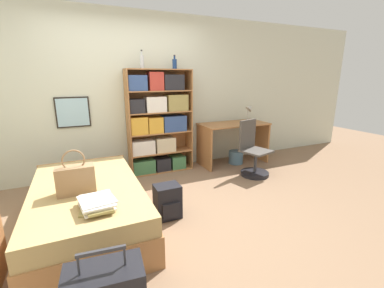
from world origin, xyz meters
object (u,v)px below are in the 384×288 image
at_px(bottle_brown, 175,64).
at_px(desk_lamp, 249,110).
at_px(desk, 233,135).
at_px(desk_chair, 253,158).
at_px(bookcase, 158,122).
at_px(backpack, 168,201).
at_px(bottle_green, 142,61).
at_px(waste_bin, 236,157).
at_px(bed, 88,206).
at_px(handbag, 76,179).
at_px(book_stack_on_bed, 97,203).

bearing_deg(bottle_brown, desk_lamp, -4.31).
distance_m(desk, desk_chair, 0.71).
relative_size(bookcase, backpack, 4.34).
xyz_separation_m(bottle_green, desk_lamp, (1.97, -0.14, -0.83)).
xyz_separation_m(bottle_brown, waste_bin, (1.14, -0.18, -1.68)).
bearing_deg(desk_lamp, waste_bin, -166.79).
xyz_separation_m(bed, handbag, (-0.08, -0.18, 0.39)).
distance_m(book_stack_on_bed, desk, 3.10).
bearing_deg(waste_bin, book_stack_on_bed, -146.50).
xyz_separation_m(bottle_green, desk_chair, (1.59, -0.81, -1.53)).
bearing_deg(bed, bottle_green, 53.40).
xyz_separation_m(bed, desk_lamp, (2.96, 1.20, 0.74)).
bearing_deg(bed, book_stack_on_bed, -83.01).
height_order(book_stack_on_bed, desk, desk).
bearing_deg(backpack, book_stack_on_bed, -152.06).
xyz_separation_m(bottle_brown, desk, (1.10, -0.12, -1.26)).
bearing_deg(waste_bin, bookcase, 171.95).
distance_m(desk_lamp, backpack, 2.64).
xyz_separation_m(book_stack_on_bed, desk_lamp, (2.89, 1.78, 0.45)).
relative_size(handbag, bottle_green, 1.60).
distance_m(book_stack_on_bed, desk_chair, 2.75).
bearing_deg(handbag, desk_lamp, 24.32).
relative_size(book_stack_on_bed, desk_chair, 0.43).
bearing_deg(book_stack_on_bed, bottle_green, 64.37).
bearing_deg(desk, waste_bin, -59.90).
bearing_deg(waste_bin, desk_lamp, 13.21).
bearing_deg(desk_chair, desk_lamp, 60.43).
distance_m(handbag, waste_bin, 3.07).
relative_size(bottle_brown, desk_lamp, 0.61).
bearing_deg(bottle_green, handbag, -125.41).
relative_size(bed, book_stack_on_bed, 4.89).
bearing_deg(desk_lamp, bed, -157.97).
height_order(book_stack_on_bed, bookcase, bookcase).
relative_size(handbag, desk_lamp, 1.25).
height_order(bottle_green, bottle_brown, bottle_green).
relative_size(bed, waste_bin, 7.14).
height_order(bed, desk_chair, desk_chair).
bearing_deg(bottle_brown, backpack, -114.44).
height_order(bookcase, desk, bookcase).
bearing_deg(backpack, desk_chair, 21.85).
bearing_deg(waste_bin, desk, 120.10).
xyz_separation_m(desk_lamp, desk_chair, (-0.38, -0.68, -0.69)).
distance_m(backpack, waste_bin, 2.23).
height_order(handbag, bookcase, bookcase).
xyz_separation_m(handbag, book_stack_on_bed, (0.16, -0.40, -0.10)).
bearing_deg(waste_bin, backpack, -144.32).
bearing_deg(backpack, bookcase, 76.26).
bearing_deg(handbag, desk, 26.80).
relative_size(bottle_green, desk_chair, 0.30).
distance_m(handbag, desk_lamp, 3.36).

